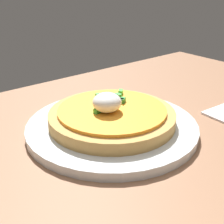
% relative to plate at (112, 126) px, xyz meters
% --- Properties ---
extents(dining_table, '(1.23, 0.85, 0.03)m').
position_rel_plate_xyz_m(dining_table, '(0.07, 0.12, -0.02)').
color(dining_table, '#8C6145').
rests_on(dining_table, ground).
extents(plate, '(0.29, 0.29, 0.01)m').
position_rel_plate_xyz_m(plate, '(0.00, 0.00, 0.00)').
color(plate, silver).
rests_on(plate, dining_table).
extents(pizza, '(0.22, 0.22, 0.06)m').
position_rel_plate_xyz_m(pizza, '(0.00, 0.00, 0.02)').
color(pizza, tan).
rests_on(pizza, plate).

